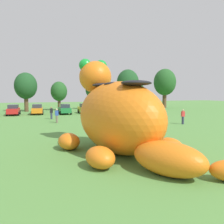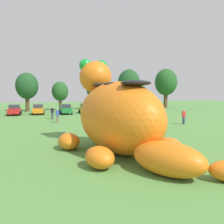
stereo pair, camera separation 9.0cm
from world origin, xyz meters
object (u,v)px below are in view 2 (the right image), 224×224
object	(u,v)px
car_orange	(38,109)
car_green	(66,109)
car_black	(107,108)
car_red	(15,110)
spectator_wandering	(52,113)
spectator_mid_field	(58,116)
giant_inflatable_creature	(118,116)
car_yellow	(86,108)
spectator_near_inflatable	(184,117)

from	to	relation	value
car_orange	car_green	world-z (taller)	same
car_orange	car_black	bearing A→B (deg)	-2.51
car_red	car_orange	world-z (taller)	same
car_orange	car_green	bearing A→B (deg)	-15.26
car_black	spectator_wandering	world-z (taller)	car_black
car_green	spectator_wandering	size ratio (longest dim) A/B	2.40
car_orange	car_black	world-z (taller)	same
car_green	spectator_mid_field	size ratio (longest dim) A/B	2.40
car_green	spectator_wandering	xyz separation A→B (m)	(-2.80, -6.96, -0.01)
car_orange	car_red	bearing A→B (deg)	-178.43
giant_inflatable_creature	spectator_mid_field	xyz separation A→B (m)	(-1.91, 15.02, -1.33)
giant_inflatable_creature	car_yellow	xyz separation A→B (m)	(4.24, 26.62, -1.32)
car_red	spectator_mid_field	world-z (taller)	car_red
car_green	spectator_mid_field	distance (m)	11.42
car_black	spectator_near_inflatable	size ratio (longest dim) A/B	2.46
car_yellow	car_black	xyz separation A→B (m)	(4.02, 0.21, 0.00)
giant_inflatable_creature	car_black	world-z (taller)	giant_inflatable_creature
car_red	spectator_mid_field	distance (m)	13.42
car_red	giant_inflatable_creature	bearing A→B (deg)	-74.71
car_red	spectator_wandering	xyz separation A→B (m)	(5.27, -8.05, -0.01)
giant_inflatable_creature	spectator_mid_field	world-z (taller)	giant_inflatable_creature
car_green	car_orange	bearing A→B (deg)	164.74
car_red	spectator_mid_field	bearing A→B (deg)	-65.64
car_red	car_yellow	world-z (taller)	same
car_orange	car_black	size ratio (longest dim) A/B	1.00
car_yellow	spectator_wandering	size ratio (longest dim) A/B	2.41
spectator_near_inflatable	spectator_mid_field	xyz separation A→B (m)	(-13.46, 6.15, 0.00)
car_black	giant_inflatable_creature	bearing A→B (deg)	-107.12
giant_inflatable_creature	car_green	distance (m)	26.19
car_orange	car_yellow	xyz separation A→B (m)	(8.00, -0.73, 0.00)
car_orange	spectator_wandering	distance (m)	8.30
car_yellow	spectator_mid_field	bearing A→B (deg)	-117.96
spectator_near_inflatable	spectator_mid_field	distance (m)	14.80
car_orange	spectator_near_inflatable	xyz separation A→B (m)	(15.30, -18.48, -0.01)
spectator_mid_field	spectator_wandering	world-z (taller)	same
car_yellow	spectator_wandering	bearing A→B (deg)	-130.84
car_orange	car_green	size ratio (longest dim) A/B	1.02
spectator_near_inflatable	car_black	bearing A→B (deg)	100.37
car_green	spectator_wandering	bearing A→B (deg)	-111.90
giant_inflatable_creature	spectator_near_inflatable	xyz separation A→B (m)	(11.54, 8.87, -1.33)
car_yellow	spectator_near_inflatable	xyz separation A→B (m)	(7.30, -17.74, -0.01)
car_orange	spectator_wandering	xyz separation A→B (m)	(1.58, -8.15, -0.01)
car_orange	spectator_mid_field	xyz separation A→B (m)	(1.84, -12.33, -0.01)
car_orange	spectator_near_inflatable	bearing A→B (deg)	-50.37
car_green	spectator_near_inflatable	xyz separation A→B (m)	(10.92, -17.28, -0.01)
giant_inflatable_creature	car_orange	bearing A→B (deg)	97.82
car_yellow	car_green	bearing A→B (deg)	-172.71
spectator_near_inflatable	car_orange	bearing A→B (deg)	129.63
giant_inflatable_creature	car_black	bearing A→B (deg)	72.88
car_red	car_yellow	xyz separation A→B (m)	(11.69, -0.63, 0.00)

